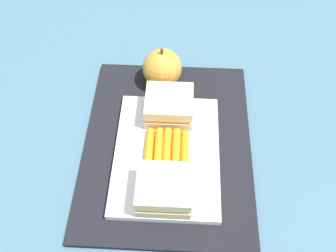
{
  "coord_description": "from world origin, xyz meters",
  "views": [
    {
      "loc": [
        -0.34,
        -0.02,
        0.54
      ],
      "look_at": [
        0.01,
        0.0,
        0.04
      ],
      "focal_mm": 39.8,
      "sensor_mm": 36.0,
      "label": 1
    }
  ],
  "objects_px": {
    "food_tray": "(167,154)",
    "apple": "(162,68)",
    "sandwich_half_left": "(164,190)",
    "carrot_sticks_bundle": "(167,150)",
    "sandwich_half_right": "(169,106)"
  },
  "relations": [
    {
      "from": "sandwich_half_left",
      "to": "carrot_sticks_bundle",
      "type": "relative_size",
      "value": 1.03
    },
    {
      "from": "sandwich_half_left",
      "to": "sandwich_half_right",
      "type": "height_order",
      "value": "same"
    },
    {
      "from": "sandwich_half_right",
      "to": "carrot_sticks_bundle",
      "type": "relative_size",
      "value": 1.03
    },
    {
      "from": "food_tray",
      "to": "sandwich_half_right",
      "type": "xyz_separation_m",
      "value": [
        0.08,
        0.0,
        0.03
      ]
    },
    {
      "from": "sandwich_half_right",
      "to": "food_tray",
      "type": "bearing_deg",
      "value": 180.0
    },
    {
      "from": "sandwich_half_right",
      "to": "apple",
      "type": "distance_m",
      "value": 0.09
    },
    {
      "from": "food_tray",
      "to": "sandwich_half_left",
      "type": "height_order",
      "value": "sandwich_half_left"
    },
    {
      "from": "sandwich_half_left",
      "to": "apple",
      "type": "distance_m",
      "value": 0.24
    },
    {
      "from": "food_tray",
      "to": "carrot_sticks_bundle",
      "type": "height_order",
      "value": "carrot_sticks_bundle"
    },
    {
      "from": "food_tray",
      "to": "carrot_sticks_bundle",
      "type": "relative_size",
      "value": 2.96
    },
    {
      "from": "food_tray",
      "to": "sandwich_half_left",
      "type": "relative_size",
      "value": 2.88
    },
    {
      "from": "apple",
      "to": "sandwich_half_right",
      "type": "bearing_deg",
      "value": -168.92
    },
    {
      "from": "sandwich_half_right",
      "to": "apple",
      "type": "relative_size",
      "value": 0.96
    },
    {
      "from": "food_tray",
      "to": "apple",
      "type": "relative_size",
      "value": 2.75
    },
    {
      "from": "sandwich_half_right",
      "to": "sandwich_half_left",
      "type": "bearing_deg",
      "value": 180.0
    }
  ]
}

